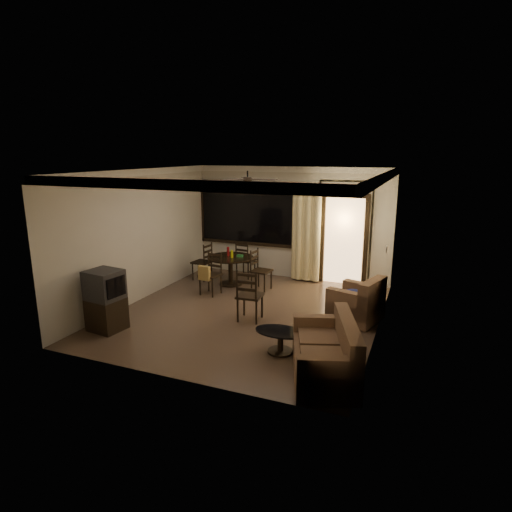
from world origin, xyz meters
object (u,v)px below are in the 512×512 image
at_px(dining_chair_north, 245,267).
at_px(tv_cabinet, 106,300).
at_px(dining_chair_west, 203,269).
at_px(armchair, 358,304).
at_px(side_chair, 250,305).
at_px(dining_table, 231,263).
at_px(sofa, 328,355).
at_px(dining_chair_south, 210,281).
at_px(dining_chair_east, 261,278).
at_px(coffee_table, 280,338).

height_order(dining_chair_north, tv_cabinet, tv_cabinet).
distance_m(dining_chair_west, armchair, 4.28).
distance_m(dining_chair_north, side_chair, 2.89).
height_order(dining_chair_west, dining_chair_north, same).
bearing_deg(dining_table, tv_cabinet, -105.34).
bearing_deg(sofa, dining_chair_south, 122.39).
distance_m(dining_chair_west, dining_chair_north, 1.10).
xyz_separation_m(dining_chair_west, dining_chair_east, (1.66, -0.20, 0.00)).
relative_size(tv_cabinet, side_chair, 1.08).
height_order(sofa, armchair, armchair).
bearing_deg(dining_chair_east, dining_chair_west, 90.00).
distance_m(dining_chair_west, dining_chair_east, 1.67).
xyz_separation_m(sofa, side_chair, (-1.86, 1.56, -0.03)).
relative_size(dining_chair_south, side_chair, 0.92).
distance_m(tv_cabinet, armchair, 4.65).
bearing_deg(dining_chair_north, side_chair, 122.00).
height_order(dining_chair_east, armchair, dining_chair_east).
height_order(tv_cabinet, sofa, tv_cabinet).
xyz_separation_m(dining_table, side_chair, (1.32, -1.94, -0.24)).
xyz_separation_m(dining_chair_south, side_chair, (1.42, -1.08, 0.00)).
height_order(dining_chair_west, tv_cabinet, tv_cabinet).
height_order(dining_chair_west, side_chair, side_chair).
height_order(dining_table, armchair, dining_table).
relative_size(sofa, side_chair, 1.70).
distance_m(dining_table, dining_chair_east, 0.88).
bearing_deg(dining_table, side_chair, -55.78).
bearing_deg(side_chair, tv_cabinet, 27.40).
relative_size(dining_table, tv_cabinet, 0.99).
distance_m(tv_cabinet, side_chair, 2.63).
height_order(dining_chair_south, coffee_table, dining_chair_south).
bearing_deg(side_chair, dining_chair_north, -69.33).
relative_size(dining_chair_west, dining_chair_east, 1.00).
relative_size(dining_chair_north, coffee_table, 1.13).
distance_m(dining_chair_north, sofa, 5.19).
height_order(tv_cabinet, coffee_table, tv_cabinet).
relative_size(tv_cabinet, sofa, 0.63).
relative_size(dining_table, side_chair, 1.07).
bearing_deg(sofa, tv_cabinet, 158.63).
bearing_deg(dining_chair_west, tv_cabinet, 5.74).
distance_m(dining_chair_east, dining_chair_south, 1.20).
bearing_deg(dining_chair_north, armchair, 155.81).
bearing_deg(armchair, sofa, -74.35).
relative_size(dining_chair_north, armchair, 0.90).
distance_m(dining_chair_east, sofa, 4.12).
bearing_deg(dining_chair_north, dining_chair_west, 39.30).
bearing_deg(armchair, coffee_table, -100.67).
height_order(armchair, side_chair, side_chair).
relative_size(dining_chair_west, coffee_table, 1.13).
relative_size(dining_chair_west, tv_cabinet, 0.86).
xyz_separation_m(tv_cabinet, coffee_table, (3.21, 0.31, -0.31)).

